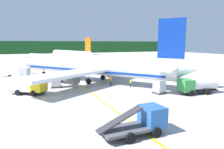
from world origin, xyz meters
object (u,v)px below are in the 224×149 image
at_px(crew_loader_left, 111,80).
at_px(cargo_container_mid, 56,82).
at_px(service_truck_catering, 27,85).
at_px(cargo_container_far, 159,87).
at_px(service_truck_fuel, 197,85).
at_px(cargo_container_near, 36,79).
at_px(service_truck_baggage, 143,121).
at_px(airliner_foreground, 92,65).
at_px(airliner_mid_apron, 71,54).
at_px(service_truck_pushback, 16,72).
at_px(crew_marshaller, 130,82).

bearing_deg(crew_loader_left, cargo_container_mid, 166.65).
bearing_deg(service_truck_catering, cargo_container_mid, 34.56).
xyz_separation_m(cargo_container_far, crew_loader_left, (-4.73, 8.66, 0.08)).
distance_m(service_truck_fuel, cargo_container_near, 29.46).
xyz_separation_m(cargo_container_near, crew_loader_left, (12.78, -7.38, 0.06)).
height_order(service_truck_baggage, service_truck_catering, service_truck_catering).
distance_m(airliner_foreground, airliner_mid_apron, 53.61).
height_order(cargo_container_mid, cargo_container_far, cargo_container_far).
bearing_deg(service_truck_pushback, service_truck_baggage, -72.95).
xyz_separation_m(service_truck_baggage, cargo_container_far, (10.07, 11.91, -0.20)).
bearing_deg(airliner_mid_apron, cargo_container_mid, -104.32).
relative_size(service_truck_baggage, crew_marshaller, 3.86).
relative_size(service_truck_catering, cargo_container_far, 2.88).
xyz_separation_m(service_truck_fuel, cargo_container_mid, (-19.81, 13.38, -0.47)).
height_order(airliner_foreground, crew_loader_left, airliner_foreground).
xyz_separation_m(airliner_mid_apron, service_truck_fuel, (5.47, -69.55, -1.48)).
bearing_deg(crew_marshaller, cargo_container_mid, 157.99).
bearing_deg(cargo_container_mid, airliner_foreground, 21.17).
height_order(service_truck_pushback, crew_loader_left, service_truck_pushback).
relative_size(airliner_foreground, service_truck_fuel, 5.33).
relative_size(airliner_foreground, service_truck_baggage, 5.67).
distance_m(cargo_container_mid, crew_loader_left, 9.91).
xyz_separation_m(service_truck_catering, crew_loader_left, (14.54, 1.09, -0.46)).
height_order(cargo_container_far, crew_marshaller, cargo_container_far).
xyz_separation_m(cargo_container_mid, crew_loader_left, (9.64, -2.29, 0.14)).
bearing_deg(service_truck_baggage, service_truck_fuel, 31.41).
bearing_deg(crew_loader_left, service_truck_pushback, 135.81).
bearing_deg(service_truck_baggage, crew_loader_left, 75.44).
distance_m(cargo_container_mid, crew_marshaller, 13.36).
bearing_deg(service_truck_catering, cargo_container_near, 78.26).
xyz_separation_m(cargo_container_far, crew_marshaller, (-1.99, 5.94, -0.04)).
bearing_deg(cargo_container_mid, airliner_mid_apron, 75.68).
bearing_deg(service_truck_fuel, airliner_foreground, 126.57).
distance_m(service_truck_fuel, crew_loader_left, 15.05).
relative_size(airliner_foreground, cargo_container_near, 14.34).
bearing_deg(service_truck_fuel, service_truck_catering, 157.95).
xyz_separation_m(cargo_container_near, cargo_container_far, (17.51, -16.04, -0.02)).
bearing_deg(service_truck_fuel, crew_loader_left, 132.50).
bearing_deg(service_truck_fuel, cargo_container_far, 155.84).
relative_size(service_truck_baggage, cargo_container_near, 2.53).
distance_m(service_truck_fuel, cargo_container_mid, 23.91).
distance_m(cargo_container_near, crew_marshaller, 18.52).
relative_size(service_truck_pushback, cargo_container_far, 2.96).
xyz_separation_m(airliner_mid_apron, cargo_container_far, (0.03, -67.11, -1.89)).
bearing_deg(cargo_container_near, cargo_container_far, -42.48).
bearing_deg(cargo_container_mid, crew_loader_left, -13.35).
bearing_deg(crew_loader_left, service_truck_catering, -175.72).
bearing_deg(airliner_foreground, service_truck_catering, -153.21).
bearing_deg(airliner_mid_apron, service_truck_baggage, -97.24).
bearing_deg(crew_marshaller, cargo_container_near, 146.95).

